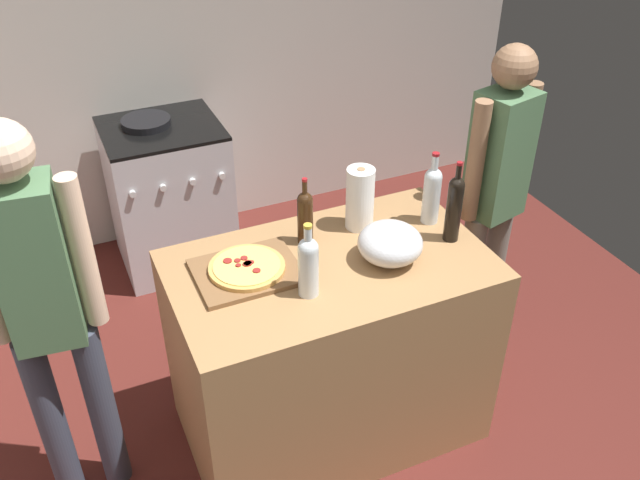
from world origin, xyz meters
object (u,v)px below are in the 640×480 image
(wine_bottle_amber, at_px, (454,206))
(wine_bottle_dark, at_px, (305,215))
(paper_towel_roll, at_px, (360,199))
(stove, at_px, (170,195))
(mixing_bowl, at_px, (390,243))
(wine_bottle_green, at_px, (308,264))
(pizza, at_px, (247,267))
(person_in_stripes, at_px, (45,305))
(wine_bottle_clear, at_px, (432,192))
(person_in_red, at_px, (495,187))

(wine_bottle_amber, distance_m, wine_bottle_dark, 0.60)
(paper_towel_roll, height_order, stove, paper_towel_roll)
(mixing_bowl, distance_m, paper_towel_roll, 0.27)
(paper_towel_roll, distance_m, wine_bottle_amber, 0.39)
(wine_bottle_green, bearing_deg, pizza, 129.35)
(person_in_stripes, bearing_deg, paper_towel_roll, 3.64)
(wine_bottle_clear, bearing_deg, mixing_bowl, -148.20)
(person_in_red, bearing_deg, paper_towel_roll, -177.70)
(paper_towel_roll, height_order, wine_bottle_green, wine_bottle_green)
(mixing_bowl, height_order, wine_bottle_dark, wine_bottle_dark)
(wine_bottle_clear, height_order, person_in_red, person_in_red)
(wine_bottle_green, distance_m, stove, 1.84)
(person_in_stripes, bearing_deg, pizza, -3.46)
(wine_bottle_clear, bearing_deg, person_in_red, 15.06)
(wine_bottle_clear, relative_size, wine_bottle_green, 1.08)
(mixing_bowl, bearing_deg, wine_bottle_clear, 31.80)
(wine_bottle_amber, bearing_deg, wine_bottle_dark, 158.37)
(wine_bottle_amber, xyz_separation_m, stove, (-0.84, 1.64, -0.63))
(person_in_red, bearing_deg, wine_bottle_green, -161.77)
(stove, xyz_separation_m, person_in_red, (1.26, -1.37, 0.48))
(paper_towel_roll, xyz_separation_m, person_in_red, (0.72, 0.03, -0.13))
(pizza, bearing_deg, wine_bottle_green, -50.65)
(mixing_bowl, xyz_separation_m, wine_bottle_clear, (0.30, 0.18, 0.06))
(pizza, distance_m, mixing_bowl, 0.56)
(mixing_bowl, distance_m, stove, 1.83)
(mixing_bowl, bearing_deg, wine_bottle_amber, 5.57)
(pizza, distance_m, wine_bottle_green, 0.29)
(paper_towel_roll, bearing_deg, stove, 111.01)
(wine_bottle_green, bearing_deg, paper_towel_roll, 41.46)
(paper_towel_roll, relative_size, person_in_stripes, 0.16)
(paper_towel_roll, xyz_separation_m, stove, (-0.54, 1.40, -0.61))
(pizza, distance_m, stove, 1.60)
(wine_bottle_dark, height_order, person_in_red, person_in_red)
(pizza, xyz_separation_m, stove, (0.01, 1.52, -0.50))
(mixing_bowl, xyz_separation_m, wine_bottle_green, (-0.37, -0.06, 0.05))
(person_in_stripes, bearing_deg, mixing_bowl, -8.40)
(person_in_red, bearing_deg, wine_bottle_clear, -164.94)
(pizza, height_order, person_in_red, person_in_red)
(person_in_stripes, height_order, person_in_red, person_in_stripes)
(wine_bottle_amber, height_order, person_in_red, person_in_red)
(mixing_bowl, relative_size, person_in_stripes, 0.15)
(wine_bottle_amber, distance_m, stove, 1.94)
(wine_bottle_green, relative_size, person_in_red, 0.19)
(pizza, distance_m, wine_bottle_amber, 0.86)
(wine_bottle_clear, distance_m, person_in_stripes, 1.57)
(wine_bottle_amber, height_order, stove, wine_bottle_amber)
(wine_bottle_clear, relative_size, stove, 0.35)
(paper_towel_roll, height_order, person_in_red, person_in_red)
(person_in_red, bearing_deg, stove, 132.57)
(paper_towel_roll, distance_m, wine_bottle_dark, 0.26)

